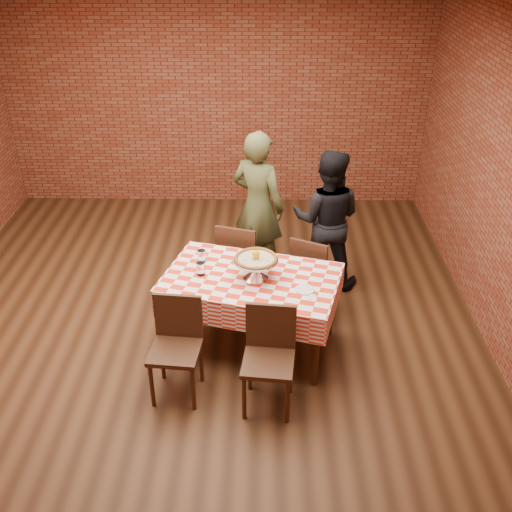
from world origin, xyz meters
name	(u,v)px	position (x,y,z in m)	size (l,w,h in m)	color
ground	(199,328)	(0.00, 0.00, 0.00)	(6.00, 6.00, 0.00)	black
back_wall	(216,98)	(0.00, 3.00, 1.45)	(5.50, 5.50, 0.00)	maroon
table	(251,312)	(0.52, -0.25, 0.38)	(1.50, 0.90, 0.75)	#402413
tablecloth	(251,289)	(0.52, -0.25, 0.63)	(1.54, 0.94, 0.26)	red
pizza_stand	(256,269)	(0.57, -0.26, 0.85)	(0.40, 0.40, 0.18)	silver
pizza	(256,259)	(0.57, -0.26, 0.94)	(0.38, 0.38, 0.03)	beige
lemon	(256,255)	(0.57, -0.26, 0.99)	(0.06, 0.06, 0.08)	yellow
water_glass_left	(201,269)	(0.08, -0.22, 0.82)	(0.08, 0.08, 0.12)	white
water_glass_right	(202,256)	(0.06, 0.00, 0.82)	(0.08, 0.08, 0.12)	white
side_plate	(305,290)	(0.98, -0.47, 0.76)	(0.17, 0.17, 0.01)	white
sweetener_packet_a	(310,299)	(1.02, -0.59, 0.76)	(0.05, 0.04, 0.01)	white
sweetener_packet_b	(313,295)	(1.05, -0.54, 0.76)	(0.05, 0.04, 0.01)	white
condiment_caddy	(261,255)	(0.61, 0.02, 0.82)	(0.09, 0.07, 0.13)	silver
chair_near_left	(175,352)	(-0.08, -0.91, 0.44)	(0.40, 0.40, 0.88)	#402413
chair_near_right	(268,363)	(0.68, -1.04, 0.44)	(0.41, 0.41, 0.88)	#402413
chair_far_left	(242,259)	(0.41, 0.58, 0.45)	(0.41, 0.41, 0.89)	#402413
chair_far_right	(313,272)	(1.13, 0.36, 0.43)	(0.38, 0.38, 0.86)	#402413
diner_olive	(258,206)	(0.57, 1.06, 0.83)	(0.60, 0.40, 1.65)	#484E2A
diner_black	(327,220)	(1.29, 0.88, 0.76)	(0.74, 0.58, 1.52)	black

